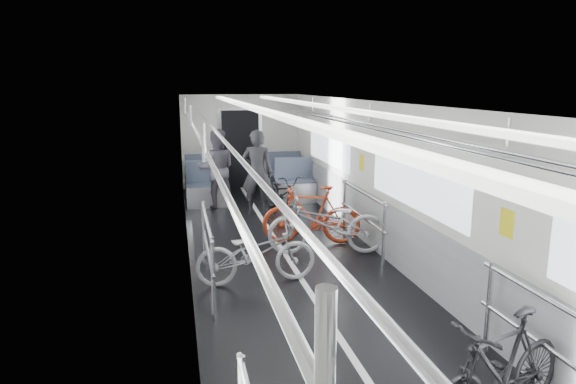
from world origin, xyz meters
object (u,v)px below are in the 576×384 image
at_px(bike_right_mid, 328,224).
at_px(person_seated, 217,169).
at_px(bike_aisle, 282,194).
at_px(bike_right_far, 311,215).
at_px(person_standing, 257,172).
at_px(bike_left_far, 256,253).
at_px(bike_right_near, 500,372).

height_order(bike_right_mid, person_seated, person_seated).
distance_m(bike_right_mid, person_seated, 3.86).
distance_m(bike_right_mid, bike_aisle, 2.68).
xyz_separation_m(bike_right_far, person_standing, (-0.58, 2.17, 0.38)).
height_order(bike_left_far, bike_right_mid, bike_right_mid).
distance_m(bike_left_far, bike_right_mid, 1.61).
distance_m(bike_right_far, bike_aisle, 2.08).
distance_m(bike_aisle, person_standing, 0.69).
distance_m(bike_left_far, person_standing, 3.80).
distance_m(bike_left_far, bike_right_near, 3.65).
relative_size(bike_right_near, bike_right_mid, 0.83).
relative_size(bike_right_near, bike_aisle, 0.96).
relative_size(bike_right_mid, bike_aisle, 1.16).
xyz_separation_m(bike_right_near, bike_right_far, (-0.21, 4.93, 0.03)).
height_order(bike_aisle, person_standing, person_standing).
bearing_deg(person_standing, bike_right_mid, 119.85).
bearing_deg(person_standing, bike_right_near, 112.31).
bearing_deg(bike_left_far, person_standing, -10.88).
xyz_separation_m(bike_right_far, person_seated, (-1.34, 2.96, 0.36)).
bearing_deg(bike_left_far, person_seated, 0.38).
xyz_separation_m(bike_right_near, person_seated, (-1.55, 7.89, 0.39)).
bearing_deg(bike_left_far, bike_aisle, -18.72).
distance_m(bike_right_near, bike_aisle, 7.01).
bearing_deg(bike_right_near, bike_left_far, -177.16).
bearing_deg(person_seated, bike_right_far, 117.73).
height_order(bike_aisle, person_seated, person_seated).
height_order(bike_right_near, person_standing, person_standing).
height_order(bike_right_mid, person_standing, person_standing).
relative_size(bike_right_mid, person_standing, 1.08).
height_order(bike_left_far, bike_aisle, same).
xyz_separation_m(bike_aisle, person_seated, (-1.27, 0.89, 0.43)).
relative_size(bike_aisle, person_seated, 0.95).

